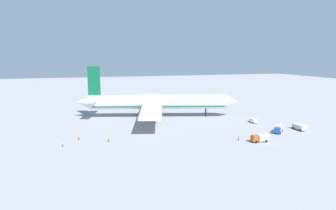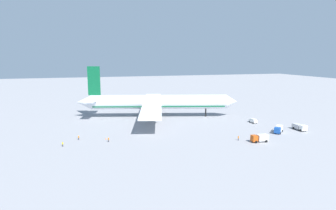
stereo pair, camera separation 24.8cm
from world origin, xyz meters
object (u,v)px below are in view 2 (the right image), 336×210
at_px(airliner, 156,102).
at_px(ground_worker_2, 63,144).
at_px(service_truck_2, 279,129).
at_px(ground_worker_1, 79,138).
at_px(traffic_cone_1, 207,103).
at_px(traffic_cone_2, 106,139).
at_px(service_van, 253,121).
at_px(service_truck_0, 260,138).
at_px(service_truck_1, 300,127).
at_px(traffic_cone_0, 183,103).
at_px(ground_worker_3, 238,138).
at_px(baggage_cart_0, 279,127).
at_px(ground_worker_0, 109,140).
at_px(traffic_cone_3, 202,100).

relative_size(airliner, ground_worker_2, 47.89).
bearing_deg(service_truck_2, ground_worker_1, 170.96).
distance_m(traffic_cone_1, traffic_cone_2, 95.65).
bearing_deg(service_van, airliner, 146.63).
bearing_deg(service_truck_0, service_truck_1, 21.19).
height_order(airliner, service_truck_2, airliner).
distance_m(ground_worker_1, traffic_cone_0, 92.10).
height_order(service_truck_1, traffic_cone_0, service_truck_1).
bearing_deg(ground_worker_3, traffic_cone_2, 162.06).
bearing_deg(service_truck_2, traffic_cone_0, 98.54).
xyz_separation_m(service_truck_2, traffic_cone_1, (3.54, 75.52, -1.22)).
xyz_separation_m(service_truck_0, ground_worker_2, (-66.00, 13.91, -0.65)).
bearing_deg(service_truck_0, traffic_cone_2, 160.35).
bearing_deg(traffic_cone_0, airliner, -127.02).
bearing_deg(baggage_cart_0, airliner, 140.82).
height_order(service_truck_2, ground_worker_0, service_truck_2).
distance_m(ground_worker_0, traffic_cone_1, 97.56).
bearing_deg(traffic_cone_1, service_truck_2, -92.69).
height_order(service_truck_1, baggage_cart_0, service_truck_1).
bearing_deg(traffic_cone_2, service_truck_2, -8.39).
height_order(airliner, service_truck_0, airliner).
xyz_separation_m(airliner, ground_worker_1, (-36.63, -31.11, -6.51)).
distance_m(ground_worker_0, traffic_cone_0, 89.97).
height_order(baggage_cart_0, ground_worker_3, ground_worker_3).
height_order(ground_worker_1, traffic_cone_3, ground_worker_1).
bearing_deg(ground_worker_3, traffic_cone_1, 73.32).
xyz_separation_m(service_truck_0, traffic_cone_3, (18.29, 93.53, -1.20)).
bearing_deg(ground_worker_1, traffic_cone_1, 38.86).
xyz_separation_m(airliner, traffic_cone_1, (42.21, 32.42, -7.07)).
xyz_separation_m(service_van, baggage_cart_0, (5.76, -10.73, -0.77)).
distance_m(service_van, traffic_cone_3, 67.32).
height_order(airliner, traffic_cone_2, airliner).
xyz_separation_m(traffic_cone_0, traffic_cone_3, (15.82, 6.11, 0.00)).
height_order(service_van, baggage_cart_0, service_van).
distance_m(baggage_cart_0, ground_worker_0, 70.94).
relative_size(ground_worker_2, traffic_cone_0, 2.98).
xyz_separation_m(service_truck_1, baggage_cart_0, (-5.09, 5.86, -1.10)).
bearing_deg(airliner, traffic_cone_1, 37.53).
distance_m(service_truck_1, ground_worker_1, 86.84).
relative_size(airliner, traffic_cone_3, 142.52).
bearing_deg(service_truck_0, service_truck_2, 31.35).
distance_m(baggage_cart_0, ground_worker_1, 81.21).
height_order(ground_worker_3, traffic_cone_2, ground_worker_3).
relative_size(service_truck_1, service_truck_2, 1.00).
bearing_deg(ground_worker_2, service_van, 8.79).
xyz_separation_m(traffic_cone_2, traffic_cone_3, (69.88, 75.11, 0.00)).
height_order(service_truck_1, traffic_cone_3, service_truck_1).
relative_size(service_truck_1, traffic_cone_2, 11.26).
height_order(service_truck_2, traffic_cone_3, service_truck_2).
height_order(service_truck_1, traffic_cone_1, service_truck_1).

